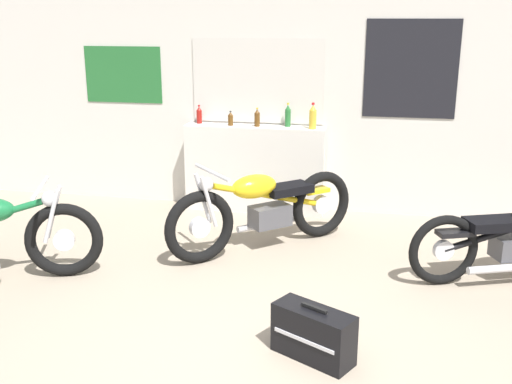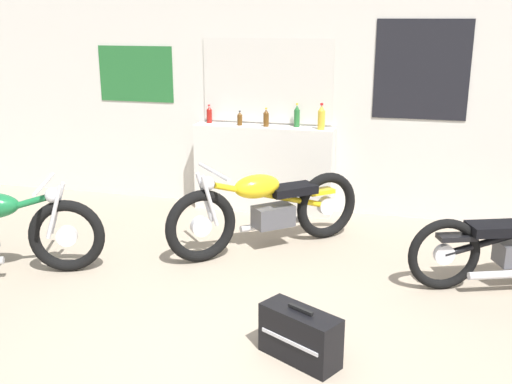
% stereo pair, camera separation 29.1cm
% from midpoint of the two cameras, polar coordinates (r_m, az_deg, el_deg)
% --- Properties ---
extents(ground_plane, '(24.00, 24.00, 0.00)m').
position_cam_midpoint_polar(ground_plane, '(3.85, 0.40, -17.28)').
color(ground_plane, gray).
extents(wall_back, '(10.00, 0.07, 2.80)m').
position_cam_midpoint_polar(wall_back, '(6.64, 7.90, 9.91)').
color(wall_back, silver).
rests_on(wall_back, ground_plane).
extents(sill_counter, '(1.56, 0.28, 0.97)m').
position_cam_midpoint_polar(sill_counter, '(6.74, 1.97, 2.22)').
color(sill_counter, silver).
rests_on(sill_counter, ground_plane).
extents(bottle_leftmost, '(0.06, 0.06, 0.21)m').
position_cam_midpoint_polar(bottle_leftmost, '(6.84, -3.25, 7.35)').
color(bottle_leftmost, maroon).
rests_on(bottle_leftmost, sill_counter).
extents(bottle_left_center, '(0.06, 0.06, 0.16)m').
position_cam_midpoint_polar(bottle_left_center, '(6.67, -0.30, 6.98)').
color(bottle_left_center, '#5B3814').
rests_on(bottle_left_center, sill_counter).
extents(bottle_center, '(0.06, 0.06, 0.21)m').
position_cam_midpoint_polar(bottle_center, '(6.60, 2.24, 7.04)').
color(bottle_center, '#5B3814').
rests_on(bottle_center, sill_counter).
extents(bottle_right_center, '(0.06, 0.06, 0.26)m').
position_cam_midpoint_polar(bottle_right_center, '(6.59, 5.19, 7.18)').
color(bottle_right_center, '#23662D').
rests_on(bottle_right_center, sill_counter).
extents(bottle_rightmost, '(0.08, 0.08, 0.28)m').
position_cam_midpoint_polar(bottle_rightmost, '(6.46, 7.54, 7.01)').
color(bottle_rightmost, gold).
rests_on(bottle_rightmost, sill_counter).
extents(motorcycle_yellow, '(1.56, 1.41, 0.84)m').
position_cam_midpoint_polar(motorcycle_yellow, '(5.62, 2.54, -1.57)').
color(motorcycle_yellow, black).
rests_on(motorcycle_yellow, ground_plane).
extents(hard_case_black, '(0.57, 0.44, 0.37)m').
position_cam_midpoint_polar(hard_case_black, '(3.96, 6.38, -13.45)').
color(hard_case_black, black).
rests_on(hard_case_black, ground_plane).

